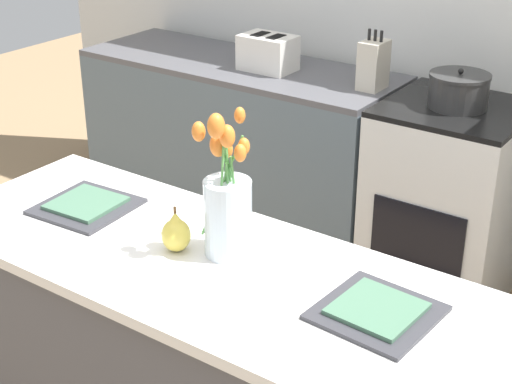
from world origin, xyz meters
TOP-DOWN VIEW (x-y plane):
  - kitchen_island at (0.00, 0.00)m, footprint 1.80×0.66m
  - back_counter at (-1.06, 1.60)m, footprint 1.68×0.60m
  - stove_range at (0.10, 1.60)m, footprint 0.60×0.61m
  - flower_vase at (0.03, 0.07)m, footprint 0.14×0.18m
  - pear_figurine at (-0.11, 0.00)m, footprint 0.09×0.09m
  - plate_setting_left at (-0.52, 0.04)m, footprint 0.30×0.30m
  - plate_setting_right at (0.52, 0.04)m, footprint 0.30×0.30m
  - toaster at (-0.87, 1.58)m, footprint 0.28×0.18m
  - cooking_pot at (0.10, 1.59)m, footprint 0.26×0.26m
  - knife_block at (-0.31, 1.60)m, footprint 0.10×0.14m

SIDE VIEW (x-z plane):
  - kitchen_island at x=0.00m, z-range 0.00..0.89m
  - stove_range at x=0.10m, z-range 0.00..0.92m
  - back_counter at x=-1.06m, z-range 0.00..0.92m
  - plate_setting_left at x=-0.52m, z-range 0.88..0.91m
  - plate_setting_right at x=0.52m, z-range 0.88..0.91m
  - pear_figurine at x=-0.11m, z-range 0.87..1.01m
  - cooking_pot at x=0.10m, z-range 0.91..1.08m
  - toaster at x=-0.87m, z-range 0.92..1.09m
  - knife_block at x=-0.31m, z-range 0.89..1.16m
  - flower_vase at x=0.03m, z-range 0.81..1.26m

